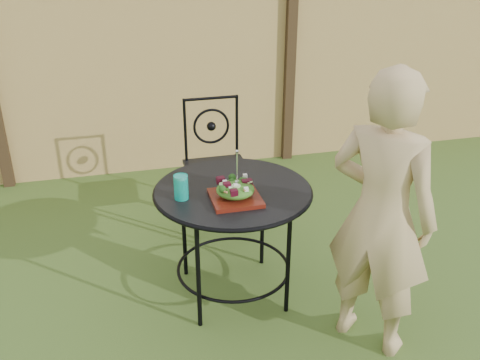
{
  "coord_description": "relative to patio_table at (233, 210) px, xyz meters",
  "views": [
    {
      "loc": [
        -0.36,
        -2.53,
        2.09
      ],
      "look_at": [
        0.33,
        0.21,
        0.75
      ],
      "focal_mm": 40.0,
      "sensor_mm": 36.0,
      "label": 1
    }
  ],
  "objects": [
    {
      "name": "patio_table",
      "position": [
        0.0,
        0.0,
        0.0
      ],
      "size": [
        0.92,
        0.92,
        0.72
      ],
      "color": "black",
      "rests_on": "ground"
    },
    {
      "name": "ground",
      "position": [
        -0.28,
        -0.16,
        -0.59
      ],
      "size": [
        60.0,
        60.0,
        0.0
      ],
      "primitive_type": "plane",
      "color": "#234215",
      "rests_on": "ground"
    },
    {
      "name": "diner",
      "position": [
        0.63,
        -0.58,
        0.19
      ],
      "size": [
        0.64,
        0.67,
        1.54
      ],
      "primitive_type": "imported",
      "rotation": [
        0.0,
        0.0,
        2.27
      ],
      "color": "tan",
      "rests_on": "ground"
    },
    {
      "name": "salad",
      "position": [
        -0.02,
        -0.14,
        0.2
      ],
      "size": [
        0.21,
        0.21,
        0.08
      ],
      "primitive_type": "ellipsoid",
      "color": "#235614",
      "rests_on": "salad_plate"
    },
    {
      "name": "drinking_glass",
      "position": [
        -0.3,
        -0.05,
        0.21
      ],
      "size": [
        0.08,
        0.08,
        0.14
      ],
      "primitive_type": "cylinder",
      "color": "#0EA690",
      "rests_on": "patio_table"
    },
    {
      "name": "fence",
      "position": [
        -0.28,
        2.04,
        0.36
      ],
      "size": [
        8.0,
        0.12,
        1.9
      ],
      "color": "#D8B76A",
      "rests_on": "ground"
    },
    {
      "name": "salad_plate",
      "position": [
        -0.02,
        -0.14,
        0.15
      ],
      "size": [
        0.27,
        0.27,
        0.02
      ],
      "primitive_type": "cube",
      "color": "#4F0D0B",
      "rests_on": "patio_table"
    },
    {
      "name": "fork",
      "position": [
        -0.01,
        -0.14,
        0.33
      ],
      "size": [
        0.01,
        0.01,
        0.18
      ],
      "primitive_type": "cylinder",
      "color": "silver",
      "rests_on": "salad"
    },
    {
      "name": "patio_chair",
      "position": [
        0.09,
        0.93,
        -0.08
      ],
      "size": [
        0.46,
        0.46,
        0.95
      ],
      "color": "black",
      "rests_on": "ground"
    }
  ]
}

